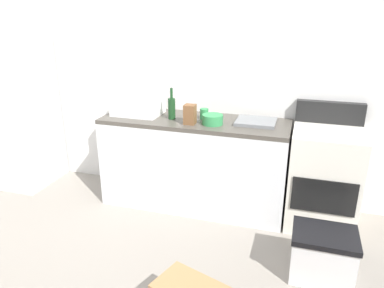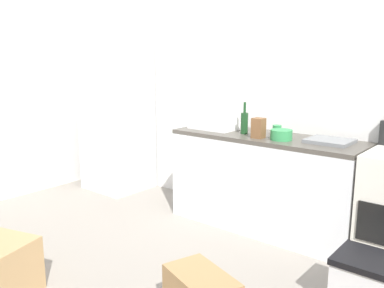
% 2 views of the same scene
% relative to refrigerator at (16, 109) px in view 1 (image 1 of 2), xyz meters
% --- Properties ---
extents(ground_plane, '(6.00, 6.00, 0.00)m').
position_rel_refrigerator_xyz_m(ground_plane, '(1.75, -1.15, -0.86)').
color(ground_plane, gray).
extents(wall_back, '(5.00, 0.10, 2.60)m').
position_rel_refrigerator_xyz_m(wall_back, '(1.75, 0.40, 0.44)').
color(wall_back, silver).
rests_on(wall_back, ground_plane).
extents(kitchen_counter, '(1.80, 0.60, 0.90)m').
position_rel_refrigerator_xyz_m(kitchen_counter, '(2.05, 0.05, -0.41)').
color(kitchen_counter, silver).
rests_on(kitchen_counter, ground_plane).
extents(refrigerator, '(0.68, 0.66, 1.72)m').
position_rel_refrigerator_xyz_m(refrigerator, '(0.00, 0.00, 0.00)').
color(refrigerator, silver).
rests_on(refrigerator, ground_plane).
extents(stove_oven, '(0.60, 0.61, 1.10)m').
position_rel_refrigerator_xyz_m(stove_oven, '(3.27, 0.06, -0.39)').
color(stove_oven, silver).
rests_on(stove_oven, ground_plane).
extents(microwave, '(0.46, 0.34, 0.27)m').
position_rel_refrigerator_xyz_m(microwave, '(1.46, 0.06, 0.17)').
color(microwave, white).
rests_on(microwave, kitchen_counter).
extents(sink_basin, '(0.36, 0.32, 0.03)m').
position_rel_refrigerator_xyz_m(sink_basin, '(2.63, 0.10, 0.05)').
color(sink_basin, slate).
rests_on(sink_basin, kitchen_counter).
extents(wine_bottle, '(0.07, 0.07, 0.30)m').
position_rel_refrigerator_xyz_m(wine_bottle, '(1.84, 0.00, 0.15)').
color(wine_bottle, '#193F1E').
rests_on(wine_bottle, kitchen_counter).
extents(coffee_mug, '(0.08, 0.08, 0.10)m').
position_rel_refrigerator_xyz_m(coffee_mug, '(2.13, 0.10, 0.09)').
color(coffee_mug, '#338C4C').
rests_on(coffee_mug, kitchen_counter).
extents(knife_block, '(0.10, 0.10, 0.18)m').
position_rel_refrigerator_xyz_m(knife_block, '(2.05, -0.10, 0.13)').
color(knife_block, brown).
rests_on(knife_block, kitchen_counter).
extents(mixing_bowl, '(0.19, 0.19, 0.09)m').
position_rel_refrigerator_xyz_m(mixing_bowl, '(2.25, -0.05, 0.08)').
color(mixing_bowl, '#338C4C').
rests_on(mixing_bowl, kitchen_counter).
extents(storage_bin, '(0.46, 0.36, 0.38)m').
position_rel_refrigerator_xyz_m(storage_bin, '(3.28, -0.74, -0.67)').
color(storage_bin, silver).
rests_on(storage_bin, ground_plane).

